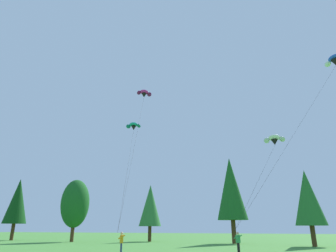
# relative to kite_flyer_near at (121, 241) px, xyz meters

# --- Properties ---
(treeline_tree_a) EXTENTS (3.87, 3.87, 10.30)m
(treeline_tree_a) POSITION_rel_kite_flyer_near_xyz_m (-30.88, 18.28, 5.45)
(treeline_tree_a) COLOR #472D19
(treeline_tree_a) RESTS_ON ground_plane
(treeline_tree_b) EXTENTS (4.29, 4.29, 9.23)m
(treeline_tree_b) POSITION_rel_kite_flyer_near_xyz_m (-17.68, 16.96, 4.59)
(treeline_tree_b) COLOR #472D19
(treeline_tree_b) RESTS_ON ground_plane
(treeline_tree_c) EXTENTS (3.49, 3.49, 8.59)m
(treeline_tree_c) POSITION_rel_kite_flyer_near_xyz_m (-7.18, 22.06, 4.38)
(treeline_tree_c) COLOR #472D19
(treeline_tree_c) RESTS_ON ground_plane
(treeline_tree_d) EXTENTS (4.16, 4.16, 11.62)m
(treeline_tree_d) POSITION_rel_kite_flyer_near_xyz_m (5.96, 20.30, 6.28)
(treeline_tree_d) COLOR #472D19
(treeline_tree_d) RESTS_ON ground_plane
(treeline_tree_e) EXTENTS (3.50, 3.50, 8.63)m
(treeline_tree_e) POSITION_rel_kite_flyer_near_xyz_m (15.41, 16.68, 4.41)
(treeline_tree_e) COLOR #472D19
(treeline_tree_e) RESTS_ON ground_plane
(kite_flyer_near) EXTENTS (0.75, 0.76, 1.69)m
(kite_flyer_near) POSITION_rel_kite_flyer_near_xyz_m (0.00, 0.00, 0.00)
(kite_flyer_near) COLOR navy
(kite_flyer_near) RESTS_ON ground_plane
(kite_flyer_mid) EXTENTS (0.75, 0.76, 1.69)m
(kite_flyer_mid) POSITION_rel_kite_flyer_near_xyz_m (8.75, 3.64, 0.00)
(kite_flyer_mid) COLOR black
(kite_flyer_mid) RESTS_ON ground_plane
(parafoil_kite_high_teal) EXTENTS (7.45, 14.81, 15.02)m
(parafoil_kite_high_teal) POSITION_rel_kite_flyer_near_xyz_m (-6.57, 14.05, 15.05)
(parafoil_kite_high_teal) COLOR teal
(parafoil_kite_mid_blue_white) EXTENTS (14.30, 16.67, 22.95)m
(parafoil_kite_mid_blue_white) POSITION_rel_kite_flyer_near_xyz_m (21.46, 18.59, 22.74)
(parafoil_kite_mid_blue_white) COLOR blue
(parafoil_kite_far_magenta) EXTENTS (7.22, 18.23, 21.57)m
(parafoil_kite_far_magenta) POSITION_rel_kite_flyer_near_xyz_m (-6.38, 16.93, 21.48)
(parafoil_kite_far_magenta) COLOR #D12893
(parafoil_kite_low_white) EXTENTS (5.38, 11.45, 11.21)m
(parafoil_kite_low_white) POSITION_rel_kite_flyer_near_xyz_m (12.49, 14.36, 11.14)
(parafoil_kite_low_white) COLOR white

